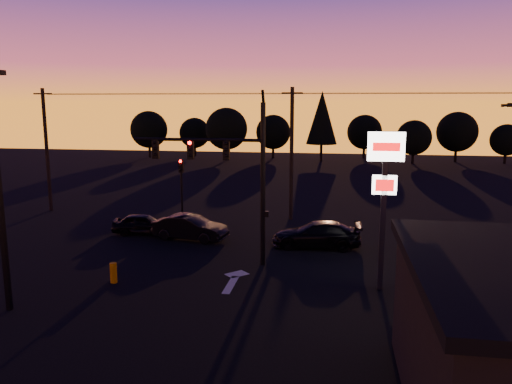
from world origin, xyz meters
TOP-DOWN VIEW (x-y plane):
  - ground at (0.00, 0.00)m, footprint 120.00×120.00m
  - lane_arrow at (0.50, 1.67)m, footprint 1.20×3.10m
  - traffic_signal_mast at (-0.10, 3.99)m, footprint 6.79×0.52m
  - secondary_signal at (-5.00, 11.49)m, footprint 0.30×0.31m
  - pylon_sign at (7.00, 1.50)m, footprint 1.50×0.28m
  - utility_pole_0 at (-16.00, 14.00)m, footprint 1.40×0.26m
  - utility_pole_1 at (2.00, 14.00)m, footprint 1.40×0.26m
  - power_wires at (2.00, 14.00)m, footprint 36.00×1.22m
  - bollard at (-4.76, 0.44)m, footprint 0.31×0.31m
  - tree_0 at (-22.00, 50.00)m, footprint 5.36×5.36m
  - tree_1 at (-16.00, 53.00)m, footprint 4.54×4.54m
  - tree_2 at (-10.00, 48.00)m, footprint 5.77×5.78m
  - tree_3 at (-4.00, 52.00)m, footprint 4.95×4.95m
  - tree_4 at (3.00, 49.00)m, footprint 4.18×4.18m
  - tree_5 at (9.00, 54.00)m, footprint 4.95×4.95m
  - tree_6 at (15.00, 48.00)m, footprint 4.54×4.54m
  - tree_7 at (21.00, 51.00)m, footprint 5.36×5.36m
  - tree_8 at (27.00, 50.00)m, footprint 4.12×4.12m
  - car_left at (-6.62, 8.69)m, footprint 3.84×1.88m
  - car_mid at (-3.42, 7.93)m, footprint 4.63×2.31m
  - car_right at (4.02, 7.53)m, footprint 5.01×2.20m
  - suv_parked at (10.53, -1.16)m, footprint 3.14×5.35m

SIDE VIEW (x-z plane):
  - ground at x=0.00m, z-range 0.00..0.00m
  - lane_arrow at x=0.50m, z-range 0.00..0.01m
  - bollard at x=-4.76m, z-range 0.00..0.92m
  - car_left at x=-6.62m, z-range 0.00..1.26m
  - suv_parked at x=10.53m, z-range 0.00..1.40m
  - car_right at x=4.02m, z-range 0.00..1.43m
  - car_mid at x=-3.42m, z-range 0.00..1.46m
  - secondary_signal at x=-5.00m, z-range 0.69..5.04m
  - tree_8 at x=27.00m, z-range 0.53..5.71m
  - tree_1 at x=-16.00m, z-range 0.58..6.29m
  - tree_6 at x=15.00m, z-range 0.58..6.29m
  - tree_3 at x=-4.00m, z-range 0.63..6.86m
  - tree_5 at x=9.00m, z-range 0.63..6.86m
  - tree_0 at x=-22.00m, z-range 0.69..7.43m
  - tree_7 at x=21.00m, z-range 0.69..7.43m
  - tree_2 at x=-10.00m, z-range 0.74..8.00m
  - utility_pole_0 at x=-16.00m, z-range 0.09..9.09m
  - utility_pole_1 at x=2.00m, z-range 0.09..9.09m
  - pylon_sign at x=7.00m, z-range 1.51..8.31m
  - traffic_signal_mast at x=-0.10m, z-range 0.65..9.23m
  - tree_4 at x=3.00m, z-range 1.18..10.68m
  - power_wires at x=2.00m, z-range 8.53..8.60m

